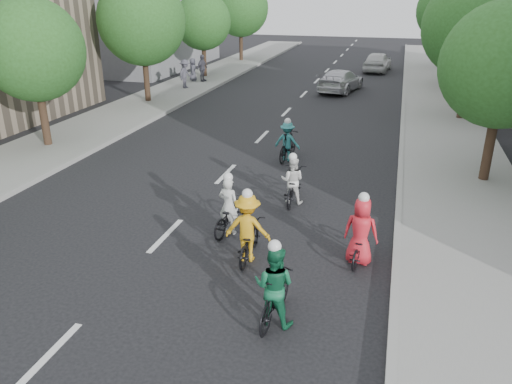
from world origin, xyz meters
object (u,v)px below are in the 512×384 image
at_px(cyclist_1, 360,238).
at_px(follow_car_lead, 341,80).
at_px(spectator_2, 193,70).
at_px(cyclist_5, 288,144).
at_px(follow_car_trail, 378,62).
at_px(cyclist_0, 293,184).
at_px(spectator_0, 185,74).
at_px(cyclist_3, 230,212).
at_px(spectator_1, 202,68).
at_px(cyclist_4, 275,291).
at_px(cyclist_2, 248,233).

xyz_separation_m(cyclist_1, follow_car_lead, (-3.08, 21.52, 0.04)).
relative_size(cyclist_1, spectator_2, 1.19).
bearing_deg(follow_car_lead, cyclist_5, 100.44).
height_order(follow_car_trail, spectator_2, spectator_2).
xyz_separation_m(cyclist_0, cyclist_5, (-1.03, 3.93, 0.07)).
height_order(follow_car_trail, spectator_0, spectator_0).
bearing_deg(cyclist_5, cyclist_1, 121.63).
relative_size(cyclist_3, spectator_1, 1.04).
xyz_separation_m(cyclist_4, spectator_1, (-11.22, 24.58, 0.36)).
bearing_deg(cyclist_1, cyclist_0, -46.45).
height_order(cyclist_0, cyclist_1, cyclist_1).
distance_m(cyclist_1, follow_car_trail, 30.53).
bearing_deg(spectator_2, spectator_0, 176.45).
relative_size(follow_car_lead, follow_car_trail, 1.06).
bearing_deg(spectator_1, cyclist_0, -136.31).
bearing_deg(follow_car_lead, cyclist_4, 105.47).
height_order(cyclist_1, follow_car_lead, cyclist_1).
bearing_deg(cyclist_4, follow_car_trail, -85.07).
bearing_deg(spectator_1, cyclist_1, -135.15).
bearing_deg(cyclist_4, cyclist_0, -76.20).
relative_size(cyclist_0, cyclist_3, 1.05).
distance_m(follow_car_lead, spectator_2, 10.26).
height_order(spectator_0, spectator_1, spectator_1).
distance_m(cyclist_3, follow_car_trail, 29.91).
relative_size(follow_car_trail, spectator_2, 2.89).
distance_m(cyclist_1, cyclist_3, 3.63).
relative_size(cyclist_1, follow_car_trail, 0.41).
height_order(cyclist_5, spectator_2, spectator_2).
height_order(cyclist_2, cyclist_4, cyclist_2).
xyz_separation_m(spectator_0, spectator_1, (0.16, 2.59, 0.00)).
bearing_deg(cyclist_5, spectator_0, -45.72).
bearing_deg(follow_car_trail, cyclist_2, 93.15).
bearing_deg(spectator_0, spectator_1, 4.44).
bearing_deg(cyclist_1, follow_car_trail, -80.54).
relative_size(cyclist_4, spectator_2, 1.19).
bearing_deg(cyclist_0, spectator_2, -61.72).
bearing_deg(cyclist_2, follow_car_lead, -91.27).
bearing_deg(cyclist_0, cyclist_5, -77.69).
relative_size(cyclist_4, follow_car_lead, 0.39).
relative_size(follow_car_trail, spectator_0, 2.49).
height_order(spectator_1, spectator_2, spectator_1).
bearing_deg(follow_car_trail, cyclist_1, 98.07).
distance_m(follow_car_trail, spectator_1, 14.38).
height_order(cyclist_2, cyclist_3, cyclist_2).
distance_m(cyclist_2, cyclist_3, 1.59).
bearing_deg(spectator_0, cyclist_5, -134.03).
distance_m(cyclist_0, spectator_2, 21.55).
height_order(cyclist_1, spectator_1, spectator_1).
xyz_separation_m(cyclist_1, cyclist_4, (-1.43, -2.85, 0.05)).
xyz_separation_m(cyclist_3, spectator_1, (-9.09, 21.04, 0.49)).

